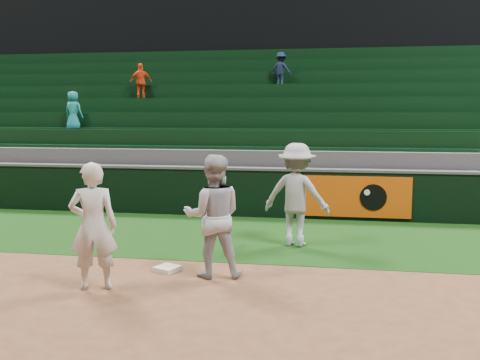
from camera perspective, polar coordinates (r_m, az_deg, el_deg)
name	(u,v)px	position (r m, az deg, el deg)	size (l,w,h in m)	color
ground	(180,277)	(8.81, -6.46, -10.22)	(70.00, 70.00, 0.00)	brown
foul_grass	(218,235)	(11.62, -2.35, -5.85)	(36.00, 4.20, 0.01)	black
upper_deck	(282,39)	(25.85, 4.46, 14.72)	(40.00, 12.00, 12.00)	black
first_base	(167,269)	(9.13, -7.76, -9.35)	(0.36, 0.36, 0.08)	white
first_baseman	(93,226)	(8.25, -15.38, -4.77)	(0.70, 0.46, 1.92)	silver
baserunner	(213,216)	(8.58, -2.88, -3.86)	(0.96, 0.75, 1.97)	#ADB0B9
base_coach	(296,195)	(10.57, 6.04, -1.58)	(1.31, 0.75, 2.03)	#9B9EA8
field_wall	(237,191)	(13.62, -0.34, -1.21)	(36.00, 0.45, 1.25)	black
stadium_seating	(256,141)	(17.23, 1.75, 4.14)	(36.00, 5.95, 4.85)	#3D3D40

